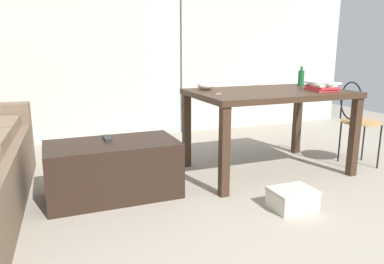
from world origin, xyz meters
The scene contains 12 objects.
ground_plane centered at (0.00, 1.31, 0.00)m, with size 8.21×8.21×0.00m, color gray.
wall_back centered at (0.00, 3.42, 1.33)m, with size 5.79×0.10×2.65m, color silver.
curtains centered at (0.00, 3.34, 1.18)m, with size 3.96×0.03×2.35m.
coffee_table centered at (-1.04, 1.44, 0.22)m, with size 1.00×0.54×0.44m.
craft_table centered at (0.42, 1.51, 0.67)m, with size 1.41×0.92×0.77m.
wire_chair centered at (1.31, 1.33, 0.52)m, with size 0.37×0.40×0.84m.
bottle_near centered at (0.97, 1.76, 0.85)m, with size 0.06×0.06×0.20m.
bowl centered at (-0.10, 1.78, 0.81)m, with size 0.15×0.15×0.08m, color beige.
book_stack centered at (0.85, 1.32, 0.81)m, with size 0.24×0.31×0.08m.
scissors centered at (-0.12, 1.45, 0.77)m, with size 0.08×0.10×0.00m.
tv_remote_primary centered at (-1.06, 1.54, 0.45)m, with size 0.05×0.18×0.02m, color #232326.
shoebox centered at (0.12, 0.70, 0.08)m, with size 0.32×0.25×0.15m.
Camera 1 is at (-1.48, -1.33, 1.15)m, focal length 34.18 mm.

